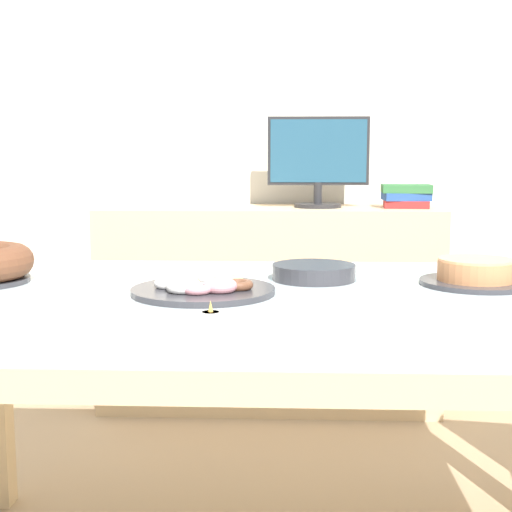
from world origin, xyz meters
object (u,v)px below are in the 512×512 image
Objects in this scene: pastry_platter at (204,288)px; cake_chocolate_round at (475,274)px; computer_monitor at (318,162)px; plate_stack at (314,272)px; book_stack at (406,196)px; tealight_right_edge at (211,315)px.

cake_chocolate_round is at bearing 11.99° from pastry_platter.
plate_stack is at bearing -92.94° from computer_monitor.
pastry_platter is 1.56× the size of plate_stack.
plate_stack is at bearing -109.32° from book_stack.
book_stack is 1.82m from tealight_right_edge.
book_stack is at bearing 0.22° from computer_monitor.
book_stack reaches higher than plate_stack.
pastry_platter is 0.27m from tealight_right_edge.
book_stack is 1.59m from pastry_platter.
pastry_platter is 0.32m from plate_stack.
pastry_platter and plate_stack have the same top height.
plate_stack is (-0.39, 0.06, -0.01)m from cake_chocolate_round.
plate_stack is at bearing 171.48° from cake_chocolate_round.
plate_stack is (-0.43, -1.23, -0.13)m from book_stack.
pastry_platter is 8.21× the size of tealight_right_edge.
computer_monitor is 2.02× the size of plate_stack.
cake_chocolate_round reaches higher than pastry_platter.
book_stack reaches higher than tealight_right_edge.
cake_chocolate_round is 1.27× the size of plate_stack.
pastry_platter reaches higher than tealight_right_edge.
computer_monitor is 1.26m from plate_stack.
plate_stack is (-0.06, -1.23, -0.27)m from computer_monitor.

